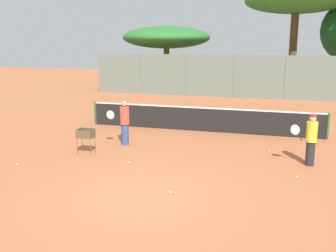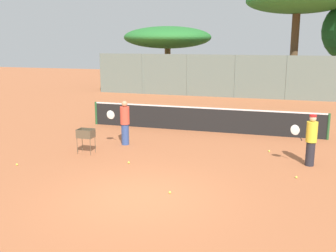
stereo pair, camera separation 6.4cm
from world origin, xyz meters
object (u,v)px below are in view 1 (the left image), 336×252
(tennis_net, at_px, (202,119))
(parked_car, at_px, (239,82))
(ball_cart, at_px, (86,135))
(player_red_cap, at_px, (311,139))
(player_white_outfit, at_px, (124,122))

(tennis_net, height_order, parked_car, parked_car)
(ball_cart, bearing_deg, parked_car, 81.15)
(tennis_net, height_order, ball_cart, tennis_net)
(parked_car, bearing_deg, ball_cart, -98.85)
(player_red_cap, height_order, ball_cart, player_red_cap)
(tennis_net, relative_size, parked_car, 2.46)
(player_white_outfit, bearing_deg, player_red_cap, 139.37)
(player_red_cap, bearing_deg, parked_car, -92.21)
(player_red_cap, bearing_deg, player_white_outfit, -21.25)
(player_red_cap, height_order, parked_car, player_red_cap)
(ball_cart, xyz_separation_m, parked_car, (3.05, 19.59, 0.01))
(player_white_outfit, bearing_deg, tennis_net, -162.72)
(player_white_outfit, distance_m, parked_car, 18.24)
(player_white_outfit, height_order, player_red_cap, player_white_outfit)
(player_red_cap, bearing_deg, tennis_net, -56.52)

